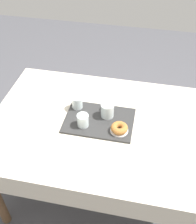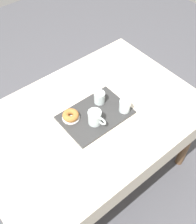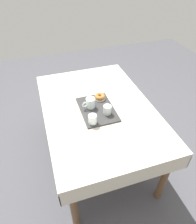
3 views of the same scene
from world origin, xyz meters
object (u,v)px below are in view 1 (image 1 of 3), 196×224
Objects in this scene: serving_tray at (99,120)px; sugar_donut_left at (119,128)px; donut_plate_left at (119,131)px; water_glass_near at (77,103)px; dining_table at (104,133)px; tea_mug_left at (107,110)px; water_glass_far at (83,121)px.

sugar_donut_left is at bearing -27.67° from serving_tray.
serving_tray is at bearing 152.33° from donut_plate_left.
water_glass_near is (-0.17, 0.09, 0.04)m from serving_tray.
donut_plate_left is at bearing -27.67° from serving_tray.
water_glass_near is at bearing 151.18° from serving_tray.
sugar_donut_left is (0.10, -0.05, 0.13)m from dining_table.
serving_tray is 4.19× the size of sugar_donut_left.
dining_table is at bearing 152.61° from donut_plate_left.
dining_table is 0.17m from sugar_donut_left.
tea_mug_left is at bearing 49.58° from serving_tray.
sugar_donut_left is (0.10, -0.12, -0.02)m from tea_mug_left.
water_glass_near is 1.00× the size of water_glass_far.
water_glass_near is (-0.21, 0.11, 0.14)m from dining_table.
serving_tray is at bearing 36.64° from water_glass_far.
water_glass_near is at bearing 151.69° from sugar_donut_left.
water_glass_far reaches higher than sugar_donut_left.
water_glass_far is at bearing 178.41° from donut_plate_left.
serving_tray is 0.20m from water_glass_near.
sugar_donut_left is at bearing -27.39° from dining_table.
dining_table is 11.74× the size of tea_mug_left.
serving_tray is 5.37× the size of water_glass_far.
water_glass_far reaches higher than dining_table.
water_glass_far is 0.74× the size of donut_plate_left.
tea_mug_left reaches higher than water_glass_far.
water_glass_near is at bearing 151.69° from donut_plate_left.
serving_tray is 3.48× the size of tea_mug_left.
water_glass_far is (-0.09, -0.07, 0.05)m from serving_tray.
sugar_donut_left reaches higher than dining_table.
serving_tray is 0.08m from tea_mug_left.
tea_mug_left is at bearing 128.04° from donut_plate_left.
serving_tray is 0.12m from water_glass_far.
water_glass_near is 0.36m from donut_plate_left.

